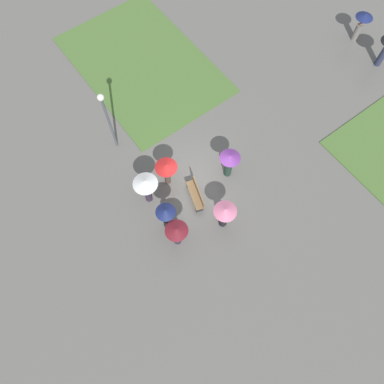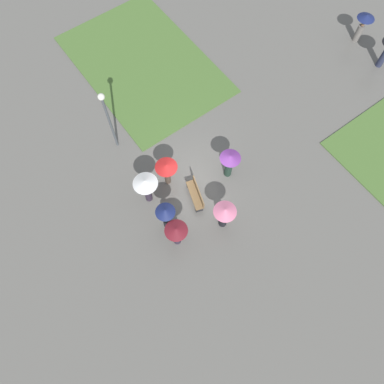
{
  "view_description": "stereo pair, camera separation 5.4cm",
  "coord_description": "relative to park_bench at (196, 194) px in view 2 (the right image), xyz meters",
  "views": [
    {
      "loc": [
        6.56,
        -5.16,
        17.02
      ],
      "look_at": [
        0.68,
        -0.79,
        0.65
      ],
      "focal_mm": 35.0,
      "sensor_mm": 36.0,
      "label": 1
    },
    {
      "loc": [
        6.6,
        -5.12,
        17.02
      ],
      "look_at": [
        0.68,
        -0.79,
        0.65
      ],
      "focal_mm": 35.0,
      "sensor_mm": 36.0,
      "label": 2
    }
  ],
  "objects": [
    {
      "name": "lawn_patch_near",
      "position": [
        -8.73,
        2.62,
        -0.43
      ],
      "size": [
        9.92,
        6.65,
        0.06
      ],
      "color": "#4C7033",
      "rests_on": "ground_plane"
    },
    {
      "name": "crowd_person_maroon",
      "position": [
        1.25,
        -2.02,
        0.73
      ],
      "size": [
        1.04,
        1.04,
        1.74
      ],
      "rotation": [
        0.0,
        0.0,
        2.39
      ],
      "color": "#2D2333",
      "rests_on": "ground_plane"
    },
    {
      "name": "lamp_post",
      "position": [
        -4.93,
        -1.53,
        2.2
      ],
      "size": [
        0.32,
        0.32,
        4.1
      ],
      "color": "#474C51",
      "rests_on": "ground_plane"
    },
    {
      "name": "park_bench",
      "position": [
        0.0,
        0.0,
        0.0
      ],
      "size": [
        1.64,
        0.89,
        0.9
      ],
      "rotation": [
        0.0,
        0.0,
        -0.31
      ],
      "color": "brown",
      "rests_on": "ground_plane"
    },
    {
      "name": "crowd_person_pink",
      "position": [
        1.81,
        0.23,
        0.81
      ],
      "size": [
        1.06,
        1.06,
        1.82
      ],
      "rotation": [
        0.0,
        0.0,
        1.28
      ],
      "color": "black",
      "rests_on": "ground_plane"
    },
    {
      "name": "crowd_person_purple",
      "position": [
        -0.15,
        2.09,
        0.77
      ],
      "size": [
        1.02,
        1.02,
        1.81
      ],
      "rotation": [
        0.0,
        0.0,
        5.2
      ],
      "color": "#1E3328",
      "rests_on": "ground_plane"
    },
    {
      "name": "crowd_person_white",
      "position": [
        -1.35,
        -1.89,
        1.05
      ],
      "size": [
        1.16,
        1.16,
        1.99
      ],
      "rotation": [
        0.0,
        0.0,
        5.64
      ],
      "color": "#2D2333",
      "rests_on": "ground_plane"
    },
    {
      "name": "crowd_person_navy",
      "position": [
        0.3,
        -1.93,
        0.76
      ],
      "size": [
        0.91,
        0.91,
        1.88
      ],
      "rotation": [
        0.0,
        0.0,
        4.46
      ],
      "color": "black",
      "rests_on": "ground_plane"
    },
    {
      "name": "lone_walker_far_path",
      "position": [
        -2.72,
        14.07,
        0.78
      ],
      "size": [
        1.0,
        1.0,
        1.81
      ],
      "rotation": [
        0.0,
        0.0,
        2.05
      ],
      "color": "slate",
      "rests_on": "ground_plane"
    },
    {
      "name": "ground_plane",
      "position": [
        -0.83,
        0.64,
        -0.46
      ],
      "size": [
        90.0,
        90.0,
        0.0
      ],
      "primitive_type": "plane",
      "color": "#66635E"
    },
    {
      "name": "crowd_person_red",
      "position": [
        -1.58,
        -0.6,
        0.84
      ],
      "size": [
        1.08,
        1.08,
        1.72
      ],
      "rotation": [
        0.0,
        0.0,
        4.85
      ],
      "color": "#47382D",
      "rests_on": "ground_plane"
    }
  ]
}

